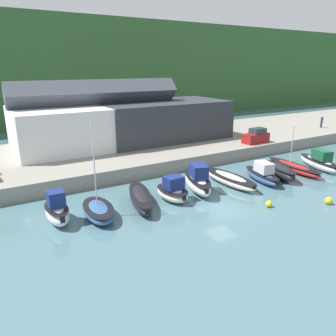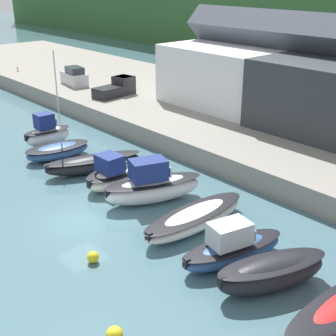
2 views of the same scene
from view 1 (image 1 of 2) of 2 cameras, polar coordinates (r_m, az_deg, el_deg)
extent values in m
plane|color=#476B75|center=(30.82, 9.47, -7.17)|extent=(320.00, 320.00, 0.00)
cube|color=#335B2D|center=(110.98, -22.13, 15.56)|extent=(240.00, 74.98, 22.98)
cube|color=gray|center=(47.82, -7.13, 2.91)|extent=(128.79, 20.02, 1.67)
cube|color=white|center=(49.04, -11.70, 7.43)|extent=(23.75, 12.60, 5.67)
cube|color=#474C56|center=(48.48, -12.04, 12.79)|extent=(24.23, 3.54, 3.54)
cube|color=#2D3338|center=(51.96, -0.96, 8.38)|extent=(19.85, 10.78, 5.77)
cube|color=slate|center=(47.48, 2.28, 7.51)|extent=(18.86, 0.10, 3.46)
ellipsoid|color=white|center=(29.30, -18.76, -7.54)|extent=(1.73, 4.11, 1.59)
ellipsoid|color=black|center=(29.08, -18.86, -6.54)|extent=(1.80, 4.19, 0.12)
cube|color=navy|center=(28.56, -18.95, -5.05)|extent=(1.29, 1.44, 1.30)
cube|color=#8CA5B2|center=(29.42, -19.28, -4.83)|extent=(1.16, 0.10, 0.65)
cube|color=black|center=(27.43, -17.92, -8.47)|extent=(0.36, 0.28, 0.56)
ellipsoid|color=#33568E|center=(29.33, -12.03, -7.40)|extent=(2.92, 5.42, 1.15)
ellipsoid|color=black|center=(29.16, -12.08, -6.68)|extent=(3.03, 5.54, 0.12)
cylinder|color=silver|center=(28.20, -12.76, 0.86)|extent=(0.10, 0.10, 7.43)
ellipsoid|color=black|center=(31.30, -4.83, -5.30)|extent=(3.92, 7.50, 1.29)
ellipsoid|color=black|center=(31.13, -4.85, -4.54)|extent=(4.03, 7.66, 0.12)
cube|color=black|center=(28.07, -3.74, -7.48)|extent=(0.43, 0.37, 0.56)
ellipsoid|color=white|center=(32.31, 0.76, -4.50)|extent=(2.49, 4.19, 1.28)
ellipsoid|color=black|center=(32.14, 0.76, -3.77)|extent=(2.59, 4.28, 0.12)
cube|color=navy|center=(31.71, 0.98, -2.53)|extent=(1.80, 1.51, 1.22)
cube|color=#8CA5B2|center=(32.44, 0.11, -2.40)|extent=(1.56, 0.17, 0.61)
cube|color=black|center=(30.74, 2.81, -5.19)|extent=(0.37, 0.30, 0.56)
ellipsoid|color=silver|center=(34.66, 5.12, -2.67)|extent=(4.01, 6.80, 1.68)
ellipsoid|color=black|center=(34.46, 5.15, -1.75)|extent=(4.13, 6.95, 0.12)
cube|color=navy|center=(33.88, 5.35, -0.47)|extent=(2.16, 2.64, 1.32)
cube|color=#8CA5B2|center=(35.11, 4.73, -0.15)|extent=(1.30, 0.53, 0.66)
cube|color=black|center=(31.79, 6.75, -3.97)|extent=(0.43, 0.38, 0.56)
ellipsoid|color=white|center=(37.03, 10.75, -2.02)|extent=(2.34, 7.61, 1.15)
ellipsoid|color=black|center=(36.90, 10.78, -1.42)|extent=(2.44, 7.76, 0.12)
cube|color=black|center=(34.59, 14.79, -3.30)|extent=(0.37, 0.29, 0.56)
ellipsoid|color=#33568E|center=(38.93, 15.99, -1.42)|extent=(3.09, 6.18, 1.16)
ellipsoid|color=black|center=(38.80, 16.04, -0.86)|extent=(3.19, 6.31, 0.12)
cube|color=silver|center=(38.35, 16.38, 0.10)|extent=(1.79, 2.32, 1.19)
cube|color=#8CA5B2|center=(39.33, 15.40, 0.34)|extent=(1.22, 0.37, 0.60)
cube|color=black|center=(36.70, 18.43, -2.41)|extent=(0.41, 0.35, 0.56)
ellipsoid|color=black|center=(40.61, 18.93, -0.60)|extent=(3.63, 5.98, 1.60)
ellipsoid|color=black|center=(40.45, 19.01, 0.16)|extent=(3.74, 6.11, 0.12)
cube|color=black|center=(38.33, 20.96, -1.36)|extent=(0.43, 0.38, 0.56)
ellipsoid|color=red|center=(43.84, 20.99, 0.06)|extent=(2.63, 8.25, 0.99)
ellipsoid|color=black|center=(43.75, 21.04, 0.49)|extent=(2.73, 8.41, 0.12)
cylinder|color=silver|center=(43.54, 20.81, 3.82)|extent=(0.10, 0.10, 4.66)
ellipsoid|color=silver|center=(46.32, 24.75, 0.71)|extent=(3.90, 7.15, 1.32)
ellipsoid|color=black|center=(46.20, 24.82, 1.25)|extent=(4.02, 7.30, 0.12)
cube|color=#195638|center=(45.75, 25.20, 2.11)|extent=(2.10, 2.73, 1.23)
cube|color=#8CA5B2|center=(46.82, 24.17, 2.33)|extent=(1.27, 0.48, 0.61)
cube|color=maroon|center=(50.74, 15.03, 5.06)|extent=(4.30, 2.05, 1.40)
cube|color=#333842|center=(50.77, 15.36, 6.29)|extent=(2.40, 1.66, 0.76)
cylinder|color=#232838|center=(67.67, 25.11, 6.75)|extent=(0.32, 0.32, 0.85)
cylinder|color=navy|center=(67.53, 25.21, 7.54)|extent=(0.40, 0.40, 1.05)
sphere|color=tan|center=(67.44, 25.28, 8.08)|extent=(0.24, 0.24, 0.24)
sphere|color=yellow|center=(32.25, 17.16, -5.99)|extent=(0.63, 0.63, 0.63)
sphere|color=yellow|center=(34.97, 26.18, -5.14)|extent=(0.71, 0.71, 0.71)
camera|label=2|loc=(41.57, 48.83, 13.49)|focal=50.00mm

